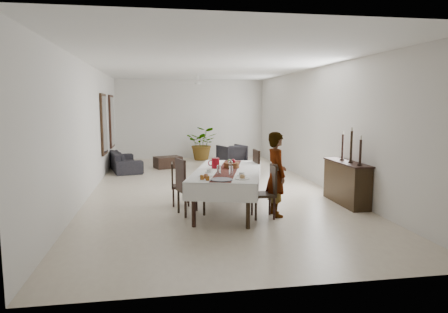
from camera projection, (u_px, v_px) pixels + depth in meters
floor at (210, 187)px, 10.68m from camera, size 6.00×12.00×0.00m
ceiling at (209, 65)px, 10.26m from camera, size 6.00×12.00×0.02m
wall_back at (191, 119)px, 16.34m from camera, size 6.00×0.02×3.20m
wall_front at (275, 157)px, 4.60m from camera, size 6.00×0.02×3.20m
wall_left at (91, 129)px, 9.99m from camera, size 0.02×12.00×3.20m
wall_right at (318, 126)px, 10.95m from camera, size 0.02×12.00×3.20m
dining_table_top at (228, 172)px, 8.31m from camera, size 1.79×2.87×0.06m
table_leg_fl at (194, 206)px, 7.17m from camera, size 0.10×0.10×0.78m
table_leg_fr at (248, 207)px, 7.06m from camera, size 0.10×0.10×0.78m
table_leg_bl at (213, 180)px, 9.67m from camera, size 0.10×0.10×0.78m
table_leg_br at (253, 180)px, 9.56m from camera, size 0.10×0.10×0.78m
tablecloth_top at (228, 170)px, 8.31m from camera, size 2.03×3.12×0.01m
tablecloth_drape_left at (197, 177)px, 8.40m from camera, size 0.78×2.77×0.33m
tablecloth_drape_right at (259, 178)px, 8.26m from camera, size 0.78×2.77×0.33m
tablecloth_drape_near at (220, 193)px, 6.92m from camera, size 1.27×0.36×0.33m
tablecloth_drape_far at (233, 167)px, 9.74m from camera, size 1.27×0.36×0.33m
table_runner at (228, 170)px, 8.31m from camera, size 1.12×2.79×0.00m
red_pitcher at (215, 163)px, 8.49m from camera, size 0.21×0.21×0.22m
pitcher_handle at (211, 163)px, 8.50m from camera, size 0.13×0.06×0.13m
wine_glass_near at (231, 171)px, 7.57m from camera, size 0.08×0.08×0.19m
wine_glass_mid at (219, 170)px, 7.70m from camera, size 0.08×0.08×0.19m
wine_glass_far at (231, 165)px, 8.34m from camera, size 0.08×0.08×0.19m
teacup_right at (242, 174)px, 7.61m from camera, size 0.10×0.10×0.07m
saucer_right at (242, 175)px, 7.61m from camera, size 0.17×0.17×0.01m
teacup_left at (209, 171)px, 7.95m from camera, size 0.10×0.10×0.07m
saucer_left at (209, 172)px, 7.96m from camera, size 0.17×0.17×0.01m
plate_near_right at (242, 179)px, 7.28m from camera, size 0.27×0.27×0.02m
bread_near_right at (242, 177)px, 7.27m from camera, size 0.10×0.10×0.10m
plate_near_left at (206, 176)px, 7.52m from camera, size 0.27×0.27×0.02m
plate_far_left at (215, 165)px, 8.95m from camera, size 0.27×0.27×0.02m
serving_tray at (221, 180)px, 7.15m from camera, size 0.40×0.40×0.02m
jam_jar_a at (208, 178)px, 7.14m from camera, size 0.07×0.07×0.08m
jam_jar_b at (202, 177)px, 7.22m from camera, size 0.07×0.07×0.08m
jam_jar_c at (206, 176)px, 7.32m from camera, size 0.07×0.07×0.08m
fruit_basket at (232, 165)px, 8.57m from camera, size 0.33×0.33×0.11m
fruit_red at (233, 161)px, 8.57m from camera, size 0.10×0.10×0.10m
fruit_green at (230, 161)px, 8.59m from camera, size 0.09×0.09×0.09m
chair_right_near_seat at (263, 194)px, 7.76m from camera, size 0.45×0.45×0.05m
chair_right_near_leg_fl at (274, 209)px, 7.64m from camera, size 0.05×0.05×0.43m
chair_right_near_leg_fr at (270, 204)px, 7.99m from camera, size 0.05×0.05×0.43m
chair_right_near_leg_bl at (256, 209)px, 7.59m from camera, size 0.05×0.05×0.43m
chair_right_near_leg_br at (252, 205)px, 7.94m from camera, size 0.05×0.05×0.43m
chair_right_near_back at (273, 179)px, 7.75m from camera, size 0.05×0.44×0.56m
chair_right_far_seat at (247, 177)px, 9.30m from camera, size 0.50×0.50×0.06m
chair_right_far_leg_fl at (257, 190)px, 9.18m from camera, size 0.05×0.05×0.48m
chair_right_far_leg_fr at (253, 187)px, 9.56m from camera, size 0.05×0.05×0.48m
chair_right_far_leg_bl at (240, 191)px, 9.10m from camera, size 0.05×0.05×0.48m
chair_right_far_leg_br at (237, 187)px, 9.49m from camera, size 0.05×0.05×0.48m
chair_right_far_back at (256, 163)px, 9.30m from camera, size 0.06×0.49×0.62m
chair_left_near_seat at (191, 190)px, 7.99m from camera, size 0.60×0.60×0.05m
chair_left_near_leg_fl at (179, 202)px, 8.11m from camera, size 0.06×0.06×0.48m
chair_left_near_leg_fr at (186, 206)px, 7.76m from camera, size 0.06×0.06×0.48m
chair_left_near_leg_bl at (196, 200)px, 8.28m from camera, size 0.06×0.06×0.48m
chair_left_near_leg_br at (204, 204)px, 7.93m from camera, size 0.06×0.06×0.48m
chair_left_near_back at (181, 174)px, 7.85m from camera, size 0.19×0.47×0.61m
chair_left_far_seat at (181, 186)px, 8.74m from camera, size 0.41×0.41×0.05m
chair_left_far_leg_fl at (173, 195)px, 8.91m from camera, size 0.04×0.04×0.39m
chair_left_far_leg_fr at (173, 198)px, 8.59m from camera, size 0.04×0.04×0.39m
chair_left_far_leg_bl at (188, 194)px, 8.95m from camera, size 0.04×0.04×0.39m
chair_left_far_leg_br at (189, 198)px, 8.63m from camera, size 0.04×0.04×0.39m
chair_left_far_back at (172, 174)px, 8.68m from camera, size 0.05×0.40×0.51m
woman at (276, 174)px, 7.85m from camera, size 0.43×0.63×1.67m
sideboard_body at (346, 183)px, 8.86m from camera, size 0.41×1.52×0.91m
sideboard_top at (347, 162)px, 8.80m from camera, size 0.45×1.58×0.03m
candlestick_near_base at (360, 165)px, 8.25m from camera, size 0.10×0.10×0.03m
candlestick_near_shaft at (360, 152)px, 8.22m from camera, size 0.05×0.05×0.51m
candlestick_near_candle at (361, 138)px, 8.18m from camera, size 0.04×0.04×0.08m
candlestick_mid_base at (351, 162)px, 8.65m from camera, size 0.10×0.10×0.03m
candlestick_mid_shaft at (351, 146)px, 8.60m from camera, size 0.05×0.05×0.66m
candlestick_mid_candle at (352, 129)px, 8.55m from camera, size 0.04×0.04×0.08m
candlestick_far_base at (342, 160)px, 9.04m from camera, size 0.10×0.10×0.03m
candlestick_far_shaft at (343, 147)px, 9.01m from camera, size 0.05×0.05×0.56m
candlestick_far_candle at (343, 133)px, 8.96m from camera, size 0.04×0.04×0.08m
sofa at (125, 161)px, 13.37m from camera, size 1.30×2.28×0.63m
armchair at (232, 155)px, 14.24m from camera, size 1.09×1.11×0.78m
coffee_table at (168, 162)px, 13.91m from camera, size 1.04×0.85×0.40m
potted_plant at (203, 143)px, 15.85m from camera, size 1.46×1.35×1.33m
mirror_frame_near at (104, 124)px, 12.14m from camera, size 0.06×1.05×1.85m
mirror_glass_near at (105, 124)px, 12.15m from camera, size 0.01×0.90×1.70m
mirror_frame_far at (112, 121)px, 14.20m from camera, size 0.06×1.05×1.85m
mirror_glass_far at (113, 121)px, 14.21m from camera, size 0.01×0.90×1.70m
fan_rod at (198, 77)px, 13.21m from camera, size 0.04×0.04×0.20m
fan_hub at (198, 83)px, 13.24m from camera, size 0.16×0.16×0.08m
fan_blade_n at (197, 84)px, 13.58m from camera, size 0.10×0.55×0.01m
fan_blade_s at (199, 83)px, 12.89m from camera, size 0.10×0.55×0.01m
fan_blade_e at (208, 83)px, 13.29m from camera, size 0.55×0.10×0.01m
fan_blade_w at (187, 83)px, 13.18m from camera, size 0.55×0.10×0.01m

